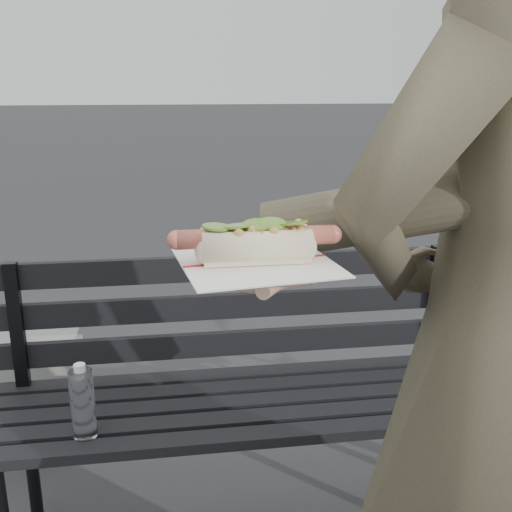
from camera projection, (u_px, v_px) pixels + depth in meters
The scene contains 3 objects.
park_bench at pixel (236, 376), 1.84m from camera, with size 1.50×0.44×0.88m.
person at pixel (506, 368), 0.98m from camera, with size 0.69×0.45×1.88m, color #423E2C.
held_hotdog at pixel (392, 215), 0.85m from camera, with size 0.64×0.31×0.20m.
Camera 1 is at (-0.08, -0.68, 1.39)m, focal length 42.00 mm.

